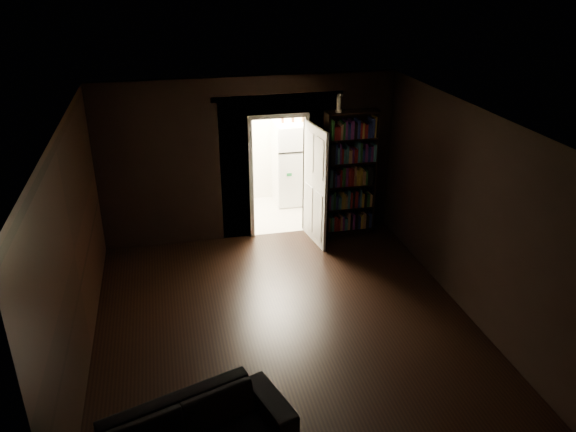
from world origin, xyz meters
name	(u,v)px	position (x,y,z in m)	size (l,w,h in m)	color
ground	(286,324)	(0.00, 0.00, 0.00)	(5.50, 5.50, 0.00)	black
room_walls	(268,180)	(-0.01, 1.07, 1.68)	(5.02, 5.61, 2.84)	black
kitchen_alcove	(267,150)	(0.50, 3.87, 1.21)	(2.20, 1.80, 2.60)	beige
sofa	(188,432)	(-1.40, -2.02, 0.39)	(2.01, 0.87, 0.77)	black
bookshelf	(349,174)	(1.71, 2.55, 1.10)	(0.90, 0.32, 2.20)	black
refrigerator	(293,163)	(1.07, 4.11, 0.82)	(0.74, 0.68, 1.65)	white
door	(315,186)	(1.03, 2.31, 1.02)	(0.85, 0.05, 2.05)	white
figurine	(339,103)	(1.46, 2.53, 2.36)	(0.10, 0.10, 0.31)	silver
bottles	(293,116)	(1.06, 4.09, 1.77)	(0.59, 0.07, 0.24)	black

